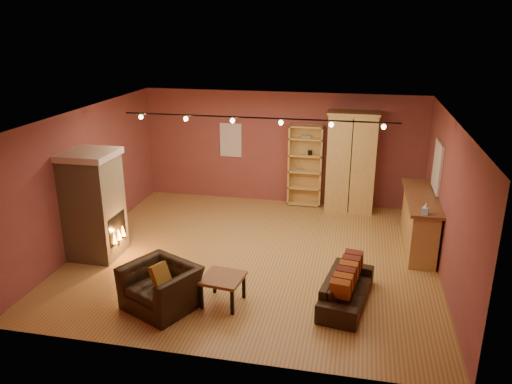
% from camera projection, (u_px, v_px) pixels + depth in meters
% --- Properties ---
extents(floor, '(7.00, 7.00, 0.00)m').
position_uv_depth(floor, '(254.00, 255.00, 9.93)').
color(floor, olive).
rests_on(floor, ground).
extents(ceiling, '(7.00, 7.00, 0.00)m').
position_uv_depth(ceiling, '(254.00, 115.00, 9.02)').
color(ceiling, '#552F1A').
rests_on(ceiling, back_wall).
extents(back_wall, '(7.00, 0.02, 2.80)m').
position_uv_depth(back_wall, '(281.00, 148.00, 12.48)').
color(back_wall, brown).
rests_on(back_wall, floor).
extents(left_wall, '(0.02, 6.50, 2.80)m').
position_uv_depth(left_wall, '(86.00, 177.00, 10.15)').
color(left_wall, brown).
rests_on(left_wall, floor).
extents(right_wall, '(0.02, 6.50, 2.80)m').
position_uv_depth(right_wall, '(448.00, 202.00, 8.79)').
color(right_wall, brown).
rests_on(right_wall, floor).
extents(fireplace, '(1.01, 0.98, 2.12)m').
position_uv_depth(fireplace, '(94.00, 205.00, 9.62)').
color(fireplace, tan).
rests_on(fireplace, floor).
extents(back_window, '(0.56, 0.04, 0.86)m').
position_uv_depth(back_window, '(231.00, 140.00, 12.67)').
color(back_window, silver).
rests_on(back_window, back_wall).
extents(bookcase, '(0.83, 0.32, 2.03)m').
position_uv_depth(bookcase, '(305.00, 165.00, 12.38)').
color(bookcase, '#DCB66B').
rests_on(bookcase, floor).
extents(armoire, '(1.19, 0.68, 2.43)m').
position_uv_depth(armoire, '(351.00, 162.00, 11.91)').
color(armoire, '#DCB66B').
rests_on(armoire, floor).
extents(bar_counter, '(0.62, 2.32, 1.11)m').
position_uv_depth(bar_counter, '(419.00, 221.00, 10.14)').
color(bar_counter, tan).
rests_on(bar_counter, floor).
extents(tissue_box, '(0.16, 0.16, 0.23)m').
position_uv_depth(tissue_box, '(426.00, 209.00, 9.00)').
color(tissue_box, '#86BED7').
rests_on(tissue_box, bar_counter).
extents(right_window, '(0.05, 0.90, 1.00)m').
position_uv_depth(right_window, '(438.00, 166.00, 10.01)').
color(right_window, silver).
rests_on(right_window, right_wall).
extents(loveseat, '(0.75, 1.71, 0.72)m').
position_uv_depth(loveseat, '(347.00, 283.00, 8.16)').
color(loveseat, black).
rests_on(loveseat, floor).
extents(armchair, '(1.30, 1.12, 0.96)m').
position_uv_depth(armchair, '(160.00, 280.00, 7.99)').
color(armchair, black).
rests_on(armchair, floor).
extents(coffee_table, '(0.71, 0.71, 0.48)m').
position_uv_depth(coffee_table, '(223.00, 281.00, 8.12)').
color(coffee_table, brown).
rests_on(coffee_table, floor).
extents(track_rail, '(5.20, 0.09, 0.13)m').
position_uv_depth(track_rail, '(256.00, 120.00, 9.24)').
color(track_rail, black).
rests_on(track_rail, ceiling).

